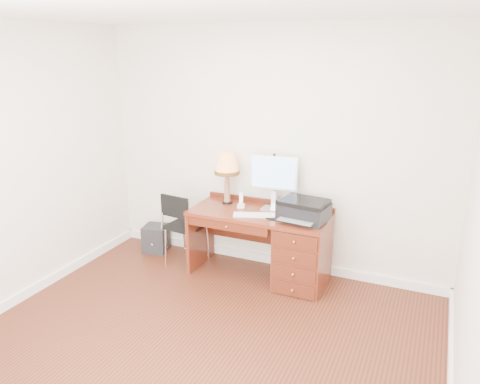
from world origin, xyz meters
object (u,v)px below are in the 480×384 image
at_px(phone, 241,203).
at_px(leg_lamp, 227,167).
at_px(desk, 287,246).
at_px(printer, 304,210).
at_px(equipment_box, 156,238).
at_px(chair, 183,222).
at_px(monitor, 274,176).

bearing_deg(phone, leg_lamp, 144.85).
relative_size(desk, leg_lamp, 2.58).
distance_m(printer, phone, 0.75).
height_order(printer, equipment_box, printer).
distance_m(desk, equipment_box, 1.76).
relative_size(printer, chair, 0.59).
distance_m(leg_lamp, phone, 0.44).
relative_size(leg_lamp, equipment_box, 1.76).
bearing_deg(monitor, phone, -169.19).
distance_m(leg_lamp, chair, 0.82).
xyz_separation_m(monitor, equipment_box, (-1.52, -0.07, -0.96)).
height_order(printer, chair, printer).
bearing_deg(printer, phone, 179.29).
bearing_deg(chair, monitor, 22.23).
bearing_deg(phone, chair, 178.33).
relative_size(desk, printer, 2.91).
height_order(monitor, phone, monitor).
xyz_separation_m(phone, equipment_box, (-1.18, 0.04, -0.63)).
bearing_deg(equipment_box, monitor, -9.64).
relative_size(monitor, leg_lamp, 1.02).
bearing_deg(printer, monitor, 160.37).
bearing_deg(desk, monitor, 143.65).
bearing_deg(monitor, leg_lamp, 176.92).
relative_size(phone, equipment_box, 0.51).
xyz_separation_m(desk, printer, (0.18, -0.03, 0.44)).
distance_m(printer, equipment_box, 2.04).
distance_m(desk, phone, 0.69).
height_order(printer, phone, printer).
relative_size(leg_lamp, chair, 0.66).
bearing_deg(equipment_box, chair, -32.91).
height_order(leg_lamp, equipment_box, leg_lamp).
relative_size(phone, chair, 0.19).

